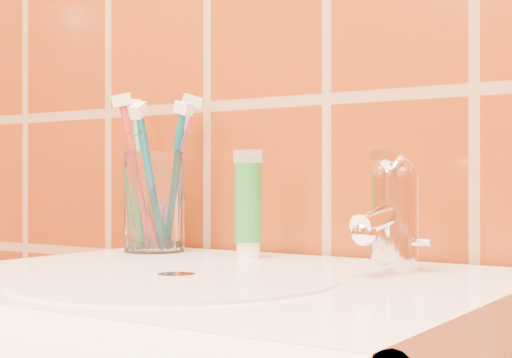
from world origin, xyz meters
The scene contains 8 objects.
glass_tumbler centered at (-0.21, 1.12, 0.91)m, with size 0.08×0.08×0.13m, color white.
toothpaste_tube centered at (-0.06, 1.12, 0.91)m, with size 0.04×0.03×0.13m.
faucet centered at (0.14, 1.09, 0.91)m, with size 0.05×0.11×0.12m.
toothbrush_0 centered at (-0.22, 1.10, 0.95)m, with size 0.05×0.05×0.21m, color #B52726, non-canonical shape.
toothbrush_1 centered at (-0.19, 1.13, 0.94)m, with size 0.07×0.03×0.20m, color #0B5564, non-canonical shape.
toothbrush_2 centered at (-0.25, 1.14, 0.95)m, with size 0.08×0.07×0.21m, color #217C40, non-canonical shape.
toothbrush_3 centered at (-0.20, 1.15, 0.95)m, with size 0.06×0.07×0.21m, color #8B489A, non-canonical shape.
toothbrush_4 centered at (-0.19, 1.09, 0.94)m, with size 0.05×0.09×0.19m, color #0C5069, non-canonical shape.
Camera 1 is at (0.46, 0.35, 0.94)m, focal length 55.00 mm.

